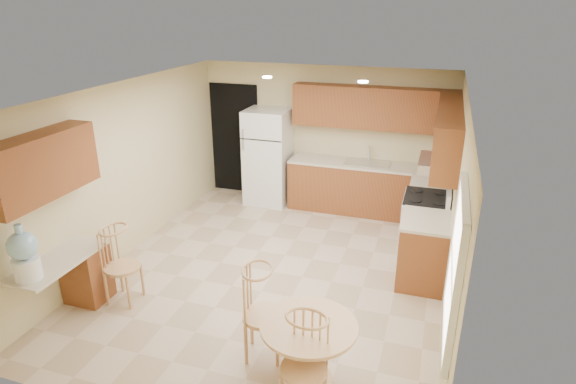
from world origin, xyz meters
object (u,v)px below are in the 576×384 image
(water_crock, at_px, (24,255))
(chair_table_a, at_px, (260,310))
(stove, at_px, (425,225))
(chair_table_b, at_px, (301,365))
(chair_desk, at_px, (116,262))
(dining_table, at_px, (308,345))
(refrigerator, at_px, (268,157))

(water_crock, bearing_deg, chair_table_a, 9.43)
(stove, distance_m, chair_table_b, 3.58)
(chair_table_a, relative_size, chair_desk, 1.05)
(stove, bearing_deg, water_crock, -139.94)
(chair_table_b, bearing_deg, stove, -96.30)
(dining_table, height_order, chair_table_b, chair_table_b)
(refrigerator, xyz_separation_m, chair_table_b, (2.01, -4.69, -0.28))
(refrigerator, relative_size, chair_table_b, 1.79)
(refrigerator, relative_size, chair_table_a, 1.69)
(dining_table, bearing_deg, refrigerator, 114.75)
(refrigerator, xyz_separation_m, water_crock, (-1.05, -4.52, 0.18))
(chair_desk, xyz_separation_m, water_crock, (-0.45, -0.83, 0.46))
(chair_table_a, distance_m, water_crock, 2.53)
(water_crock, bearing_deg, chair_table_b, -3.23)
(stove, height_order, chair_desk, stove)
(chair_desk, bearing_deg, stove, 123.41)
(chair_table_b, distance_m, chair_desk, 2.80)
(refrigerator, relative_size, water_crock, 2.77)
(stove, relative_size, chair_desk, 1.11)
(dining_table, distance_m, chair_table_b, 0.46)
(stove, distance_m, dining_table, 3.18)
(refrigerator, height_order, stove, refrigerator)
(refrigerator, height_order, chair_table_b, refrigerator)
(refrigerator, bearing_deg, stove, -22.99)
(dining_table, distance_m, water_crock, 3.09)
(chair_table_a, xyz_separation_m, water_crock, (-2.46, -0.41, 0.43))
(chair_table_a, height_order, chair_table_b, chair_table_a)
(refrigerator, relative_size, chair_desk, 1.78)
(dining_table, bearing_deg, chair_desk, 167.50)
(stove, bearing_deg, chair_desk, -144.56)
(dining_table, relative_size, chair_desk, 0.95)
(stove, height_order, chair_table_a, stove)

